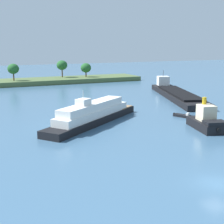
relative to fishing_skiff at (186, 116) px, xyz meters
The scene contains 6 objects.
ground_plane 31.72m from the fishing_skiff, 121.34° to the right, with size 400.00×400.00×0.00m, color #3D607F.
treeline_island 71.53m from the fishing_skiff, 108.48° to the left, with size 87.79×13.84×8.92m.
fishing_skiff is the anchor object (origin of this frame).
white_riverboat 18.44m from the fishing_skiff, behind, with size 23.05×18.59×6.33m.
tugboat 9.29m from the fishing_skiff, 105.37° to the right, with size 5.68×8.95×5.24m.
cargo_barge 24.45m from the fishing_skiff, 58.73° to the left, with size 17.97×36.38×5.98m.
Camera 1 is at (-23.61, -25.21, 14.28)m, focal length 54.36 mm.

